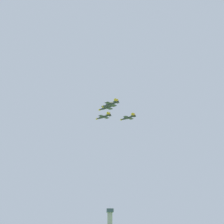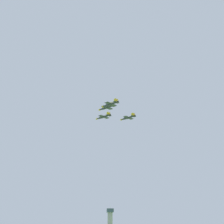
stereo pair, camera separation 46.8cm
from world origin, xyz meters
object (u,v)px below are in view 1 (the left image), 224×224
object	(u,v)px
jet_lead	(103,117)
jet_right_wingman	(128,118)
jet_left_wingman	(106,108)
jet_left_outer	(110,104)
control_tower	(110,223)

from	to	relation	value
jet_lead	jet_right_wingman	xyz separation A→B (m)	(19.72, -2.15, -0.86)
jet_left_wingman	jet_left_outer	distance (m)	20.48
jet_lead	jet_left_outer	distance (m)	39.94
jet_left_wingman	jet_right_wingman	bearing A→B (deg)	-89.99
jet_left_wingman	jet_right_wingman	world-z (taller)	jet_left_wingman
control_tower	jet_right_wingman	world-z (taller)	jet_right_wingman
jet_lead	jet_left_outer	world-z (taller)	jet_lead
jet_right_wingman	jet_left_wingman	bearing A→B (deg)	90.97
jet_lead	jet_left_wingman	distance (m)	19.84
jet_lead	jet_left_wingman	xyz separation A→B (m)	(1.05, -19.81, 0.50)
control_tower	jet_left_wingman	xyz separation A→B (m)	(-9.14, -71.55, 80.31)
control_tower	jet_left_outer	world-z (taller)	jet_left_outer
control_tower	jet_lead	world-z (taller)	jet_lead
jet_right_wingman	jet_left_outer	size ratio (longest dim) A/B	1.02
control_tower	jet_left_wingman	size ratio (longest dim) A/B	2.15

